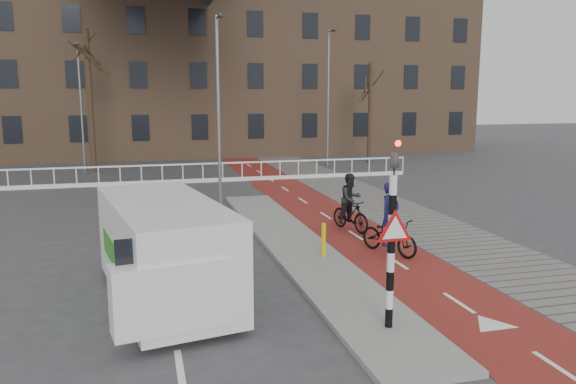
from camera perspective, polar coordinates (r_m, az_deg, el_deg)
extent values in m
plane|color=#38383A|center=(12.97, 8.85, -10.15)|extent=(120.00, 120.00, 0.00)
cube|color=maroon|center=(22.54, 2.23, -1.35)|extent=(2.50, 60.00, 0.01)
cube|color=slate|center=(23.50, 8.77, -1.00)|extent=(3.00, 60.00, 0.01)
cube|color=gray|center=(16.32, 0.96, -5.57)|extent=(1.80, 16.00, 0.12)
cylinder|color=black|center=(10.52, 10.42, -6.08)|extent=(0.14, 0.14, 2.88)
imported|color=black|center=(10.17, 10.75, 3.94)|extent=(0.13, 0.16, 0.80)
cylinder|color=#FF0C05|center=(10.03, 11.12, 4.87)|extent=(0.11, 0.02, 0.11)
cylinder|color=yellow|center=(15.10, 3.64, -4.87)|extent=(0.12, 0.12, 0.91)
imported|color=black|center=(15.95, 10.26, -4.41)|extent=(1.43, 2.04, 1.01)
imported|color=#131339|center=(15.81, 10.32, -2.25)|extent=(0.76, 0.66, 1.77)
cube|color=#EC216C|center=(15.37, 10.27, -4.19)|extent=(0.35, 0.30, 0.37)
imported|color=black|center=(18.40, 6.35, -2.32)|extent=(1.03, 1.81, 1.05)
imported|color=black|center=(18.30, 6.38, -0.67)|extent=(0.96, 0.85, 1.65)
cube|color=silver|center=(12.34, -12.43, -5.61)|extent=(2.94, 5.39, 2.04)
cube|color=#29911F|center=(12.37, -17.21, -6.26)|extent=(0.62, 3.22, 0.55)
cube|color=#29911F|center=(12.44, -7.63, -5.80)|extent=(0.62, 3.22, 0.55)
cube|color=black|center=(10.11, -11.97, -6.71)|extent=(1.82, 0.39, 0.90)
cylinder|color=black|center=(10.82, -14.73, -12.52)|extent=(0.38, 0.75, 0.71)
cylinder|color=black|center=(11.23, -5.82, -11.40)|extent=(0.38, 0.75, 0.71)
cylinder|color=black|center=(14.07, -17.38, -7.36)|extent=(0.38, 0.75, 0.71)
cylinder|color=black|center=(14.38, -10.48, -6.68)|extent=(0.38, 0.75, 0.71)
cube|color=silver|center=(28.35, -14.71, 2.61)|extent=(28.00, 0.08, 0.08)
cube|color=silver|center=(28.47, -14.63, 0.91)|extent=(28.00, 0.10, 0.20)
cube|color=#7F6047|center=(43.21, -12.38, 11.85)|extent=(46.00, 10.00, 12.00)
cylinder|color=black|center=(33.37, -19.45, 8.61)|extent=(0.29, 0.29, 7.91)
cylinder|color=black|center=(36.50, 8.31, 7.93)|extent=(0.24, 0.24, 6.37)
cylinder|color=slate|center=(21.80, -7.07, 7.85)|extent=(0.12, 0.12, 7.30)
cylinder|color=slate|center=(33.64, -20.26, 7.92)|extent=(0.12, 0.12, 7.15)
cylinder|color=slate|center=(34.30, 4.10, 9.36)|extent=(0.12, 0.12, 8.14)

